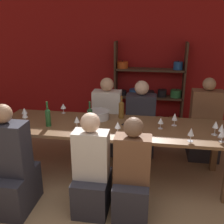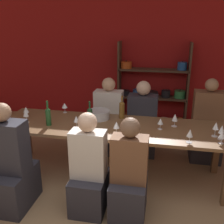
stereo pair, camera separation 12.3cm
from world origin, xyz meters
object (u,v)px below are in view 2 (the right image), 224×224
wine_bottle_dark (48,116)px  wine_glass_white_e (190,133)px  dining_table (111,131)px  wine_bottle_green (122,109)px  person_far_b (206,130)px  person_near_b (89,175)px  wine_glass_empty_a (160,121)px  shelf_unit (152,95)px  person_far_a (109,125)px  wine_glass_red_a (76,119)px  wine_glass_white_a (175,118)px  person_near_c (10,171)px  cell_phone (127,124)px  wine_glass_white_f (26,110)px  wine_glass_white_c (222,130)px  wine_glass_empty_b (216,126)px  wine_glass_white_b (65,106)px  person_near_a (129,181)px  person_far_c (142,127)px  mixing_bowl (99,114)px  wine_glass_white_h (222,135)px  wine_bottle_amber (90,115)px  wine_glass_white_i (26,113)px

wine_bottle_dark → wine_glass_white_e: (1.75, -0.18, -0.02)m
wine_bottle_dark → dining_table: bearing=10.7°
wine_bottle_green → wine_bottle_dark: wine_bottle_dark is taller
wine_bottle_green → person_far_b: person_far_b is taller
person_near_b → wine_glass_empty_a: bearing=44.5°
shelf_unit → person_far_a: bearing=-115.3°
wine_bottle_green → wine_glass_red_a: wine_bottle_green is taller
wine_glass_white_a → person_near_c: size_ratio=0.14×
wine_glass_red_a → cell_phone: 0.67m
wine_glass_white_a → person_far_a: (-1.00, 0.63, -0.42)m
wine_glass_white_f → wine_bottle_dark: bearing=-28.2°
wine_glass_white_f → dining_table: bearing=-4.2°
dining_table → wine_glass_white_c: bearing=-7.3°
dining_table → wine_glass_empty_b: bearing=-4.4°
shelf_unit → cell_phone: shelf_unit is taller
wine_glass_white_b → wine_glass_white_e: (1.73, -0.70, 0.00)m
person_near_c → person_near_a: bearing=4.2°
person_far_c → wine_glass_empty_b: bearing=135.0°
mixing_bowl → wine_bottle_green: bearing=14.8°
wine_glass_white_h → person_far_a: bearing=144.9°
wine_glass_white_h → person_near_b: size_ratio=0.12×
shelf_unit → wine_glass_white_c: size_ratio=9.76×
cell_phone → wine_glass_white_b: bearing=163.3°
wine_bottle_amber → wine_glass_red_a: bearing=-119.0°
wine_glass_white_c → wine_glass_white_i: wine_glass_white_i is taller
wine_glass_empty_b → person_near_b: bearing=-155.5°
wine_glass_white_h → person_far_c: size_ratio=0.12×
wine_glass_empty_b → person_far_c: size_ratio=0.15×
wine_bottle_amber → person_near_c: 1.17m
wine_glass_white_f → wine_glass_red_a: 0.88m
wine_glass_white_f → wine_glass_empty_b: (2.51, -0.19, 0.03)m
wine_bottle_green → person_far_b: (1.23, 0.50, -0.42)m
wine_glass_white_c → cell_phone: size_ratio=1.05×
wine_bottle_amber → wine_glass_red_a: size_ratio=1.78×
person_near_b → person_near_c: bearing=-173.3°
shelf_unit → wine_bottle_amber: size_ratio=5.48×
wine_glass_white_h → wine_bottle_amber: bearing=169.1°
person_near_a → wine_bottle_dark: bearing=153.1°
mixing_bowl → wine_glass_white_b: wine_glass_white_b is taller
wine_glass_red_a → wine_glass_empty_b: bearing=3.1°
person_near_c → wine_glass_white_i: bearing=101.3°
wine_bottle_green → wine_bottle_amber: size_ratio=1.06×
wine_bottle_green → wine_glass_empty_a: size_ratio=2.23×
wine_glass_white_a → wine_glass_white_e: 0.48m
shelf_unit → wine_glass_empty_b: size_ratio=9.47×
mixing_bowl → wine_glass_white_a: 1.03m
wine_bottle_green → person_near_c: person_near_c is taller
person_near_b → person_far_a: bearing=93.6°
shelf_unit → wine_bottle_green: shelf_unit is taller
person_far_b → wine_bottle_dark: bearing=24.2°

